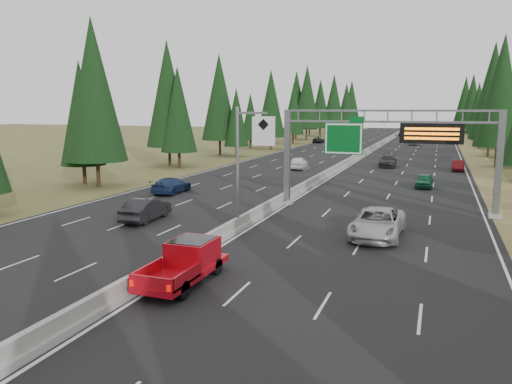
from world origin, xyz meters
The scene contains 18 objects.
road centered at (0.00, 80.00, 0.04)m, with size 32.00×260.00×0.08m, color black.
shoulder_right centered at (17.80, 80.00, 0.03)m, with size 3.60×260.00×0.06m, color olive.
shoulder_left centered at (-17.80, 80.00, 0.03)m, with size 3.60×260.00×0.06m, color #504F25.
median_barrier centered at (0.00, 80.00, 0.41)m, with size 0.70×260.00×0.85m.
sign_gantry centered at (8.92, 34.88, 5.27)m, with size 16.75×0.98×7.80m.
hov_sign_pole centered at (0.58, 24.97, 4.72)m, with size 2.80×0.50×8.00m.
tree_row_left centered at (-21.74, 77.89, 9.36)m, with size 11.38×237.88×18.87m.
silver_minivan centered at (8.77, 26.39, 0.96)m, with size 2.91×6.30×1.75m, color #B0B0B5.
red_pickup centered at (1.50, 15.28, 1.11)m, with size 2.03×5.69×1.85m.
car_ahead_green centered at (10.88, 48.33, 0.76)m, with size 1.60×3.98×1.36m, color #17653C.
car_ahead_dkred centered at (14.50, 64.12, 0.75)m, with size 1.41×4.05×1.33m, color #610D13.
car_ahead_dkgrey centered at (5.62, 65.82, 0.88)m, with size 2.23×5.49×1.59m, color black.
car_ahead_white centered at (7.00, 111.17, 0.84)m, with size 2.53×5.49×1.53m, color silver.
car_ahead_far centered at (1.50, 148.08, 0.76)m, with size 1.61×4.00×1.36m, color black.
car_onc_near centered at (-7.26, 25.47, 0.88)m, with size 1.70×4.88×1.61m, color black.
car_onc_blue centered at (-11.41, 36.38, 0.82)m, with size 2.07×5.09×1.48m, color navy.
car_onc_white centered at (-5.16, 58.86, 0.90)m, with size 1.94×4.82×1.64m, color white.
car_onc_far centered at (-14.50, 110.59, 0.75)m, with size 2.24×4.85×1.35m, color black.
Camera 1 is at (12.05, -4.44, 7.94)m, focal length 35.00 mm.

